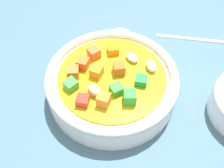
% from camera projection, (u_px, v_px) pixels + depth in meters
% --- Properties ---
extents(ground_plane, '(1.40, 1.40, 0.02)m').
position_uv_depth(ground_plane, '(112.00, 96.00, 0.41)').
color(ground_plane, '#42667A').
extents(soup_bowl_main, '(0.19, 0.19, 0.06)m').
position_uv_depth(soup_bowl_main, '(112.00, 83.00, 0.38)').
color(soup_bowl_main, white).
rests_on(soup_bowl_main, ground_plane).
extents(spoon, '(0.15, 0.15, 0.01)m').
position_uv_depth(spoon, '(156.00, 34.00, 0.48)').
color(spoon, silver).
rests_on(spoon, ground_plane).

